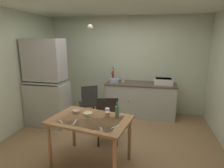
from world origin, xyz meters
The scene contains 22 objects.
ground_plane centered at (0.00, 0.00, 0.00)m, with size 5.15×5.15×0.00m, color #93704B.
wall_back centered at (0.00, 1.95, 1.27)m, with size 4.25×0.10×2.54m, color beige.
wall_left centered at (-2.13, 0.00, 1.27)m, with size 0.10×3.90×2.54m, color beige.
hutch_cabinet centered at (-1.60, 0.60, 0.92)m, with size 0.92×0.57×1.97m.
counter_cabinet centered at (0.46, 1.58, 0.43)m, with size 1.76×0.64×0.86m.
sink_basin centered at (1.01, 1.58, 0.94)m, with size 0.44×0.34×0.15m.
hand_pump centered at (-0.28, 1.63, 1.03)m, with size 0.05×0.27×0.39m.
mixing_bowl_counter centered at (-0.23, 1.53, 0.91)m, with size 0.26×0.26×0.09m, color #9EB2C6.
stoneware_crock centered at (0.00, 1.58, 0.93)m, with size 0.11×0.11×0.14m, color beige.
dining_table centered at (-0.16, -0.59, 0.67)m, with size 1.31×0.97×0.77m.
chair_far_side centered at (-0.04, 0.02, 0.50)m, with size 0.48×0.48×0.95m.
chair_by_counter centered at (-0.72, 0.94, 0.47)m, with size 0.55×0.55×0.91m.
serving_bowl_wide centered at (-0.45, -0.42, 0.79)m, with size 0.13×0.13×0.05m, color tan.
soup_bowl_small centered at (-0.23, -0.47, 0.79)m, with size 0.15×0.15×0.05m, color beige.
teacup_mint centered at (0.05, -0.32, 0.81)m, with size 0.07×0.07×0.09m, color white.
mug_dark centered at (0.08, -0.44, 0.80)m, with size 0.08×0.08×0.07m, color tan.
glass_bottle centered at (0.24, -0.47, 0.87)m, with size 0.06×0.06×0.26m.
table_knife centered at (-0.33, -0.78, 0.77)m, with size 0.17×0.02×0.01m, color silver.
teaspoon_near_bowl centered at (-0.54, -0.79, 0.77)m, with size 0.15×0.02×0.01m, color beige.
teaspoon_by_cup centered at (0.27, -0.79, 0.77)m, with size 0.14×0.02×0.01m, color beige.
serving_spoon centered at (0.11, -0.90, 0.77)m, with size 0.13×0.02×0.01m, color beige.
pendant_bulb centered at (-0.28, -0.12, 2.14)m, with size 0.08×0.08×0.08m, color #F9EFCC.
Camera 1 is at (0.75, -3.13, 1.95)m, focal length 30.21 mm.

